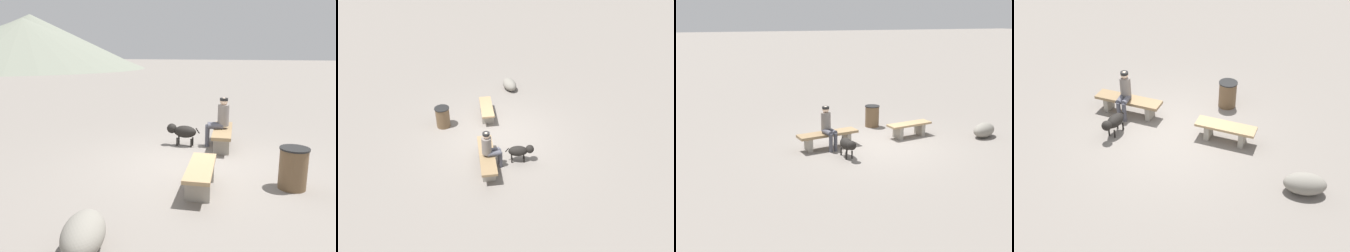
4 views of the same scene
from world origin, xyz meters
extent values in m
cube|color=gray|center=(0.00, 0.00, -0.03)|extent=(210.00, 210.00, 0.06)
cube|color=gray|center=(-1.77, -0.44, 0.19)|extent=(0.17, 0.43, 0.39)
cube|color=gray|center=(-0.89, -0.34, 0.19)|extent=(0.17, 0.43, 0.39)
cube|color=#A3845B|center=(-1.33, -0.39, 0.42)|extent=(1.55, 0.61, 0.06)
cube|color=gray|center=(0.88, -0.40, 0.20)|extent=(0.17, 0.39, 0.40)
cube|color=gray|center=(2.13, -0.27, 0.20)|extent=(0.17, 0.39, 0.40)
cube|color=#8C704C|center=(1.50, -0.33, 0.44)|extent=(1.89, 0.66, 0.08)
cylinder|color=slate|center=(1.56, -0.33, 0.82)|extent=(0.29, 0.29, 0.54)
sphere|color=beige|center=(1.56, -0.33, 1.18)|extent=(0.20, 0.20, 0.20)
cylinder|color=black|center=(1.56, -0.33, 1.23)|extent=(0.21, 0.21, 0.07)
cylinder|color=#4C4C56|center=(1.60, -0.12, 0.55)|extent=(0.23, 0.42, 0.15)
cylinder|color=#4C4C56|center=(1.56, 0.07, 0.27)|extent=(0.11, 0.11, 0.55)
cylinder|color=#4C4C56|center=(1.44, -0.15, 0.55)|extent=(0.23, 0.42, 0.15)
cylinder|color=#4C4C56|center=(1.40, 0.04, 0.27)|extent=(0.11, 0.11, 0.55)
ellipsoid|color=black|center=(1.29, 0.61, 0.38)|extent=(0.32, 0.59, 0.32)
sphere|color=black|center=(1.29, 0.97, 0.45)|extent=(0.26, 0.26, 0.26)
cylinder|color=black|center=(1.20, 0.80, 0.11)|extent=(0.04, 0.04, 0.22)
cylinder|color=black|center=(1.38, 0.80, 0.11)|extent=(0.04, 0.04, 0.22)
cylinder|color=black|center=(1.21, 0.42, 0.11)|extent=(0.04, 0.04, 0.22)
cylinder|color=black|center=(1.38, 0.42, 0.11)|extent=(0.04, 0.04, 0.22)
cylinder|color=black|center=(1.29, 0.27, 0.43)|extent=(0.03, 0.12, 0.15)
cylinder|color=brown|center=(-0.74, -1.94, 0.36)|extent=(0.49, 0.49, 0.73)
cylinder|color=black|center=(-0.74, -1.94, 0.74)|extent=(0.52, 0.52, 0.03)
ellipsoid|color=gray|center=(-3.56, 0.56, 0.23)|extent=(1.04, 0.80, 0.47)
camera|label=1|loc=(-6.63, -1.54, 2.39)|focal=34.77mm
camera|label=2|loc=(8.82, -0.02, 6.36)|focal=33.69mm
camera|label=3|loc=(5.11, 9.90, 3.74)|focal=40.85mm
camera|label=4|loc=(-4.34, 7.76, 6.44)|focal=45.44mm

